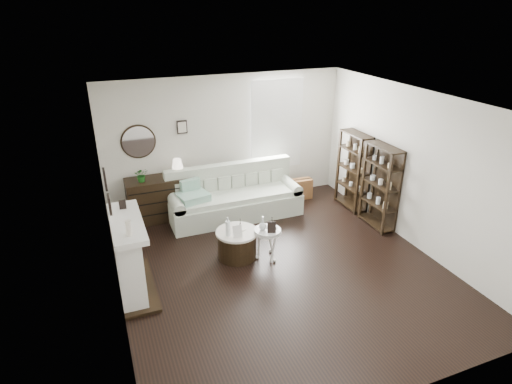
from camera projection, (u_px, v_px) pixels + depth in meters
name	position (u px, v px, depth m)	size (l,w,h in m)	color
room	(260.00, 127.00, 8.88)	(5.50, 5.50, 5.50)	black
fireplace	(129.00, 258.00, 6.25)	(0.50, 1.40, 1.84)	silver
shelf_unit_far	(353.00, 171.00, 8.76)	(0.30, 0.80, 1.60)	black
shelf_unit_near	(380.00, 187.00, 8.00)	(0.30, 0.80, 1.60)	black
sofa	(234.00, 199.00, 8.59)	(2.62, 0.91, 1.02)	beige
quilt	(193.00, 197.00, 8.09)	(0.55, 0.45, 0.14)	#227D50
suitcase	(297.00, 189.00, 9.34)	(0.67, 0.22, 0.44)	brown
dresser	(161.00, 198.00, 8.42)	(1.29, 0.55, 0.86)	black
table_lamp	(177.00, 167.00, 8.30)	(0.22, 0.22, 0.34)	white
potted_plant	(141.00, 175.00, 8.03)	(0.25, 0.21, 0.27)	#184F16
drum_table	(237.00, 244.00, 7.18)	(0.71, 0.71, 0.49)	black
pedestal_table	(268.00, 232.00, 7.05)	(0.45, 0.45, 0.55)	silver
eiffel_drum	(240.00, 225.00, 7.12)	(0.10, 0.10, 0.17)	black
bottle_drum	(228.00, 227.00, 6.89)	(0.08, 0.08, 0.32)	silver
card_frame_drum	(237.00, 231.00, 6.88)	(0.15, 0.01, 0.20)	silver
eiffel_ped	(272.00, 223.00, 7.05)	(0.10, 0.10, 0.18)	black
flask_ped	(263.00, 223.00, 6.97)	(0.13, 0.13, 0.24)	silver
card_frame_ped	(272.00, 227.00, 6.90)	(0.14, 0.01, 0.19)	black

